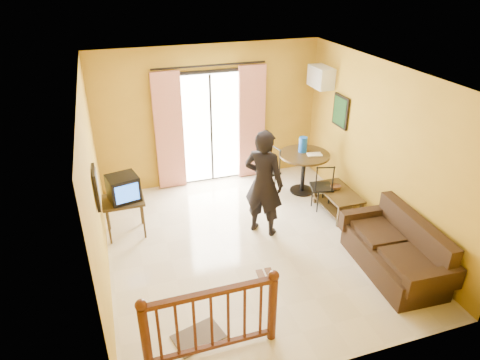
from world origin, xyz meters
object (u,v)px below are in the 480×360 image
object	(u,v)px
television	(123,188)
standing_person	(264,183)
dining_table	(304,162)
sofa	(397,252)
coffee_table	(338,198)

from	to	relation	value
television	standing_person	bearing A→B (deg)	-29.12
dining_table	sofa	distance (m)	2.69
television	standing_person	world-z (taller)	standing_person
dining_table	standing_person	distance (m)	1.68
standing_person	sofa	bearing A→B (deg)	177.58
television	coffee_table	xyz separation A→B (m)	(3.72, -0.49, -0.59)
television	dining_table	size ratio (longest dim) A/B	0.56
television	sofa	world-z (taller)	television
dining_table	coffee_table	distance (m)	1.03
dining_table	standing_person	xyz separation A→B (m)	(-1.26, -1.08, 0.27)
coffee_table	television	bearing A→B (deg)	172.44
dining_table	sofa	xyz separation A→B (m)	(0.27, -2.66, -0.33)
sofa	standing_person	size ratio (longest dim) A/B	0.99
television	coffee_table	size ratio (longest dim) A/B	0.56
dining_table	television	bearing A→B (deg)	-172.78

